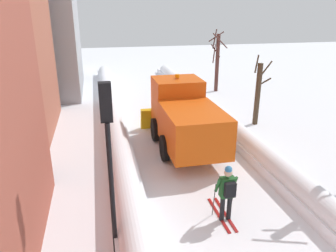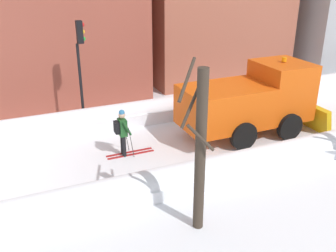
# 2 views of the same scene
# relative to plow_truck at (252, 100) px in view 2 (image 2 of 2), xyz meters

# --- Properties ---
(ground_plane) EXTENTS (80.00, 80.00, 0.00)m
(ground_plane) POSITION_rel_plow_truck_xyz_m (-0.15, -0.03, -1.48)
(ground_plane) COLOR white
(snowbank_left) EXTENTS (1.10, 36.00, 0.99)m
(snowbank_left) POSITION_rel_plow_truck_xyz_m (-3.00, -0.03, -1.05)
(snowbank_left) COLOR white
(snowbank_left) RESTS_ON ground
(snowbank_right) EXTENTS (1.10, 36.00, 0.90)m
(snowbank_right) POSITION_rel_plow_truck_xyz_m (2.70, -0.03, -1.15)
(snowbank_right) COLOR white
(snowbank_right) RESTS_ON ground
(plow_truck) EXTENTS (3.20, 5.98, 3.12)m
(plow_truck) POSITION_rel_plow_truck_xyz_m (0.00, 0.00, 0.00)
(plow_truck) COLOR #DB510F
(plow_truck) RESTS_ON ground
(skier) EXTENTS (0.62, 1.80, 1.81)m
(skier) POSITION_rel_plow_truck_xyz_m (-0.20, -5.49, -0.48)
(skier) COLOR black
(skier) RESTS_ON ground
(traffic_light_pole) EXTENTS (0.28, 0.42, 4.53)m
(traffic_light_pole) POSITION_rel_plow_truck_xyz_m (-3.52, -6.13, 1.69)
(traffic_light_pole) COLOR black
(traffic_light_pole) RESTS_ON ground
(bare_tree_near) EXTENTS (1.04, 1.01, 4.56)m
(bare_tree_near) POSITION_rel_plow_truck_xyz_m (4.63, -4.92, 0.82)
(bare_tree_near) COLOR #392F25
(bare_tree_near) RESTS_ON ground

